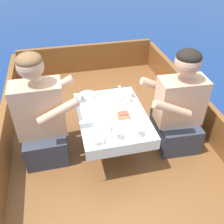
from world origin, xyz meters
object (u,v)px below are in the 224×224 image
person_starboard (178,109)px  sandwich (123,115)px  person_port (42,119)px  coffee_cup_port (118,135)px  coffee_cup_starboard (139,132)px  tin_can (131,94)px

person_starboard → sandwich: size_ratio=8.96×
person_port → coffee_cup_port: 0.68m
coffee_cup_starboard → tin_can: 0.55m
coffee_cup_port → coffee_cup_starboard: coffee_cup_starboard is taller
person_starboard → tin_can: 0.46m
sandwich → coffee_cup_port: 0.25m
sandwich → tin_can: sandwich is taller
person_starboard → person_port: bearing=-2.9°
person_starboard → sandwich: 0.52m
coffee_cup_port → tin_can: 0.59m
person_starboard → coffee_cup_port: bearing=25.0°
person_starboard → tin_can: bearing=-35.7°
person_port → coffee_cup_port: bearing=-33.7°
person_starboard → coffee_cup_port: size_ratio=10.41×
sandwich → coffee_cup_port: bearing=-113.9°
person_port → tin_can: size_ratio=14.67×
person_port → person_starboard: bearing=-6.3°
coffee_cup_port → tin_can: (0.26, 0.54, -0.01)m
coffee_cup_port → tin_can: bearing=64.4°
sandwich → coffee_cup_port: coffee_cup_port is taller
person_starboard → coffee_cup_starboard: bearing=32.2°
coffee_cup_port → sandwich: bearing=66.1°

